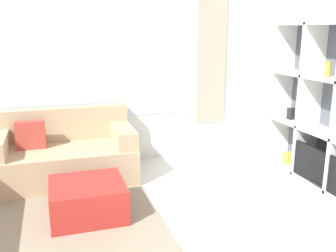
% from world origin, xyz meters
% --- Properties ---
extents(wall_back, '(6.49, 0.11, 2.70)m').
position_xyz_m(wall_back, '(0.00, 3.26, 1.36)').
color(wall_back, white).
rests_on(wall_back, ground_plane).
extents(area_rug, '(2.96, 1.81, 0.01)m').
position_xyz_m(area_rug, '(-1.12, 1.64, 0.01)').
color(area_rug, gray).
rests_on(area_rug, ground_plane).
extents(shelving_unit, '(0.36, 1.86, 1.91)m').
position_xyz_m(shelving_unit, '(2.50, 1.75, 0.91)').
color(shelving_unit, '#515660').
rests_on(shelving_unit, ground_plane).
extents(couch_main, '(1.70, 0.90, 0.85)m').
position_xyz_m(couch_main, '(-0.52, 2.77, 0.31)').
color(couch_main, tan).
rests_on(couch_main, ground_plane).
extents(ottoman, '(0.72, 0.68, 0.36)m').
position_xyz_m(ottoman, '(-0.33, 1.70, 0.18)').
color(ottoman, '#A82823').
rests_on(ottoman, ground_plane).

